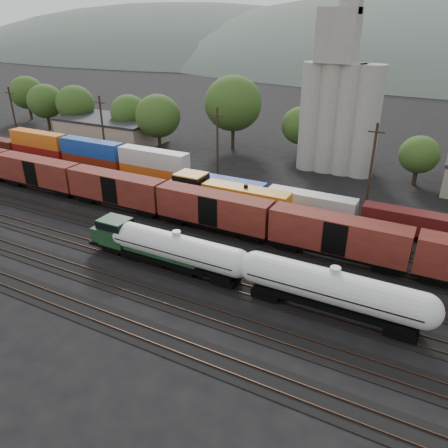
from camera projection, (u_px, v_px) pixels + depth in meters
The scene contains 12 objects.
ground at pixel (217, 255), 49.65m from camera, with size 600.00×600.00×0.00m, color black.
tracks at pixel (217, 254), 49.63m from camera, with size 180.00×33.20×0.20m.
green_locomotive at pixel (143, 242), 47.44m from camera, with size 15.15×2.67×4.01m.
tank_car_a at pixel (177, 249), 45.38m from camera, with size 16.80×3.01×4.40m.
tank_car_b at pixel (333, 289), 38.37m from camera, with size 17.90×3.20×4.69m.
orange_locomotive at pixel (223, 196), 58.41m from camera, with size 19.80×3.30×4.95m.
boxcar_string at pixel (414, 251), 43.90m from camera, with size 184.40×2.90×4.20m.
container_wall at pixel (286, 197), 59.57m from camera, with size 168.83×2.60×5.80m.
grain_silo at pixel (339, 106), 72.24m from camera, with size 13.40×5.00×29.00m.
industrial_sheds at pixel (351, 161), 73.93m from camera, with size 119.38×17.26×5.10m.
tree_band at pixel (310, 125), 77.51m from camera, with size 169.32×22.02×14.54m.
utility_poles at pixel (288, 154), 64.59m from camera, with size 122.20×0.36×12.00m.
Camera 1 is at (21.04, -38.01, 24.30)m, focal length 35.00 mm.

